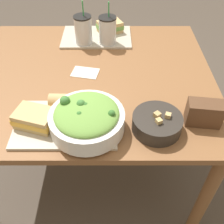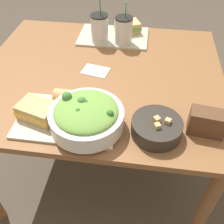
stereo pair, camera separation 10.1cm
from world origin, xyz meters
TOP-DOWN VIEW (x-y plane):
  - ground_plane at (0.00, 0.00)m, footprint 12.00×12.00m
  - dining_table at (0.00, 0.00)m, footprint 1.22×1.04m
  - tray_near at (-0.08, -0.35)m, footprint 0.41×0.26m
  - tray_far at (0.02, 0.37)m, footprint 0.41×0.26m
  - salad_bowl at (0.01, -0.37)m, footprint 0.29×0.29m
  - soup_bowl at (0.28, -0.37)m, footprint 0.19×0.19m
  - sandwich_near at (-0.19, -0.35)m, footprint 0.18×0.15m
  - baguette_near at (-0.08, -0.25)m, footprint 0.15×0.06m
  - sandwich_far at (0.09, 0.42)m, footprint 0.17×0.15m
  - drink_cup_dark at (-0.05, 0.29)m, footprint 0.10×0.10m
  - drink_cup_red at (0.08, 0.29)m, footprint 0.10×0.10m
  - chip_bag at (0.47, -0.33)m, footprint 0.14×0.09m
  - napkin_folded at (-0.03, 0.01)m, footprint 0.15×0.12m

SIDE VIEW (x-z plane):
  - ground_plane at x=0.00m, z-range 0.00..0.00m
  - dining_table at x=0.00m, z-range 0.29..1.07m
  - napkin_folded at x=-0.03m, z-range 0.78..0.78m
  - tray_near at x=-0.08m, z-range 0.78..0.79m
  - tray_far at x=0.02m, z-range 0.78..0.79m
  - soup_bowl at x=0.28m, z-range 0.77..0.86m
  - baguette_near at x=-0.08m, z-range 0.79..0.85m
  - sandwich_far at x=0.09m, z-range 0.79..0.86m
  - sandwich_near at x=-0.19m, z-range 0.79..0.86m
  - chip_bag at x=0.47m, z-range 0.78..0.88m
  - salad_bowl at x=0.01m, z-range 0.78..0.90m
  - drink_cup_red at x=0.08m, z-range 0.74..0.98m
  - drink_cup_dark at x=-0.05m, z-range 0.74..0.98m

